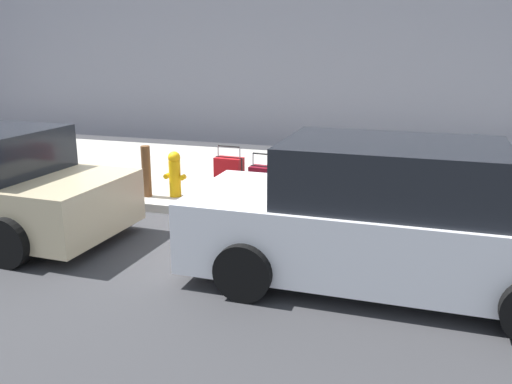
{
  "coord_description": "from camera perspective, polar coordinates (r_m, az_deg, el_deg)",
  "views": [
    {
      "loc": [
        -4.19,
        7.47,
        2.66
      ],
      "look_at": [
        -1.81,
        0.16,
        0.55
      ],
      "focal_mm": 37.82,
      "sensor_mm": 36.0,
      "label": 1
    }
  ],
  "objects": [
    {
      "name": "bollard_post",
      "position": [
        9.32,
        -11.52,
        2.15
      ],
      "size": [
        0.15,
        0.15,
        0.88
      ],
      "primitive_type": "cylinder",
      "color": "brown",
      "rests_on": "sidewalk_curb"
    },
    {
      "name": "suitcase_navy_3",
      "position": [
        8.61,
        4.75,
        0.3
      ],
      "size": [
        0.47,
        0.22,
        0.8
      ],
      "color": "navy",
      "rests_on": "sidewalk_curb"
    },
    {
      "name": "suitcase_maroon_4",
      "position": [
        8.67,
        0.87,
        0.66
      ],
      "size": [
        0.47,
        0.3,
        0.86
      ],
      "color": "maroon",
      "rests_on": "sidewalk_curb"
    },
    {
      "name": "fire_hydrant",
      "position": [
        9.25,
        -8.59,
        2.0
      ],
      "size": [
        0.39,
        0.21,
        0.78
      ],
      "color": "#D89E0C",
      "rests_on": "sidewalk_curb"
    },
    {
      "name": "parked_car_white_0",
      "position": [
        6.19,
        13.9,
        -2.88
      ],
      "size": [
        4.55,
        2.01,
        1.65
      ],
      "color": "silver",
      "rests_on": "ground_plane"
    },
    {
      "name": "suitcase_silver_2",
      "position": [
        8.44,
        8.43,
        0.15
      ],
      "size": [
        0.43,
        0.2,
        0.71
      ],
      "color": "#9EA0A8",
      "rests_on": "sidewalk_curb"
    },
    {
      "name": "sidewalk_curb",
      "position": [
        11.12,
        -4.63,
        1.85
      ],
      "size": [
        18.0,
        5.0,
        0.14
      ],
      "primitive_type": "cube",
      "color": "#ADA89E",
      "rests_on": "ground_plane"
    },
    {
      "name": "suitcase_olive_1",
      "position": [
        8.35,
        12.05,
        -0.19
      ],
      "size": [
        0.41,
        0.21,
        0.85
      ],
      "color": "#59601E",
      "rests_on": "sidewalk_curb"
    },
    {
      "name": "suitcase_teal_0",
      "position": [
        8.39,
        15.94,
        -0.2
      ],
      "size": [
        0.48,
        0.23,
        0.91
      ],
      "color": "#0F606B",
      "rests_on": "sidewalk_curb"
    },
    {
      "name": "parking_meter",
      "position": [
        8.48,
        21.9,
        2.73
      ],
      "size": [
        0.12,
        0.09,
        1.27
      ],
      "color": "slate",
      "rests_on": "sidewalk_curb"
    },
    {
      "name": "ground_plane",
      "position": [
        8.96,
        -10.74,
        -2.17
      ],
      "size": [
        40.0,
        40.0,
        0.0
      ],
      "primitive_type": "plane",
      "color": "#333335"
    },
    {
      "name": "suitcase_red_5",
      "position": [
        8.79,
        -2.85,
        1.25
      ],
      "size": [
        0.46,
        0.27,
        0.96
      ],
      "color": "red",
      "rests_on": "sidewalk_curb"
    }
  ]
}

